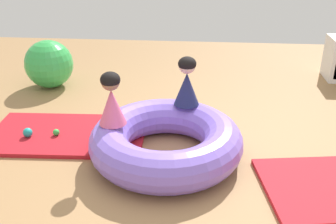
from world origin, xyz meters
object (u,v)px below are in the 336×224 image
child_in_pink (112,99)px  play_ball_orange (112,116)px  inflatable_cushion (166,141)px  play_ball_green (56,132)px  exercise_ball_large (49,64)px  play_ball_teal (28,132)px  child_in_navy (187,82)px

child_in_pink → play_ball_orange: (-0.18, 0.67, -0.49)m
inflatable_cushion → play_ball_green: (-1.08, 0.25, -0.10)m
exercise_ball_large → child_in_pink: bearing=-54.2°
inflatable_cushion → play_ball_teal: (-1.34, 0.20, -0.09)m
child_in_pink → play_ball_teal: bearing=-19.9°
child_in_pink → child_in_navy: bearing=-148.6°
play_ball_orange → exercise_ball_large: size_ratio=0.12×
play_ball_teal → exercise_ball_large: size_ratio=0.15×
child_in_navy → play_ball_teal: 1.59m
inflatable_cushion → play_ball_green: bearing=167.2°
child_in_pink → play_ball_orange: bearing=-80.7°
play_ball_teal → play_ball_orange: play_ball_teal is taller
child_in_pink → exercise_ball_large: 2.03m
inflatable_cushion → exercise_ball_large: size_ratio=2.23×
play_ball_green → exercise_ball_large: 1.47m
play_ball_teal → child_in_navy: bearing=8.6°
play_ball_teal → play_ball_green: play_ball_teal is taller
child_in_navy → exercise_ball_large: size_ratio=0.77×
play_ball_green → play_ball_orange: 0.60m
play_ball_orange → inflatable_cushion: bearing=-45.4°
inflatable_cushion → play_ball_orange: 0.90m
child_in_pink → play_ball_green: (-0.63, 0.28, -0.49)m
play_ball_teal → play_ball_green: (0.26, 0.05, -0.01)m
child_in_navy → play_ball_green: child_in_navy is taller
child_in_navy → play_ball_orange: child_in_navy is taller
play_ball_teal → exercise_ball_large: bearing=101.4°
exercise_ball_large → play_ball_green: bearing=-68.1°
inflatable_cushion → play_ball_teal: size_ratio=15.03×
child_in_navy → play_ball_green: (-1.24, -0.18, -0.49)m
child_in_navy → inflatable_cushion: bearing=-85.0°
inflatable_cushion → exercise_ball_large: 2.28m
play_ball_orange → child_in_navy: bearing=-15.1°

